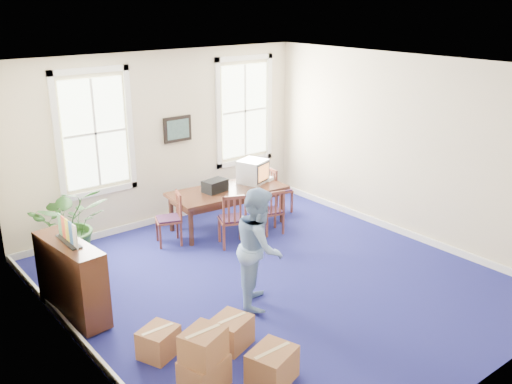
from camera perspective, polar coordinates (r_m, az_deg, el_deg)
floor at (r=8.76m, az=1.96°, el=-8.90°), size 6.50×6.50×0.00m
ceiling at (r=7.80m, az=2.23°, el=12.38°), size 6.50×6.50×0.00m
wall_back at (r=10.72m, az=-9.33°, el=5.27°), size 6.50×0.00×6.50m
wall_front at (r=6.22m, az=22.08°, el=-6.17°), size 6.50×0.00×6.50m
wall_left at (r=6.70m, az=-17.86°, el=-3.86°), size 0.00×6.50×6.50m
wall_right at (r=10.27m, az=14.94°, el=4.28°), size 0.00×6.50×6.50m
baseboard_back at (r=11.15m, az=-8.84°, el=-2.46°), size 6.00×0.04×0.12m
baseboard_left at (r=7.42m, az=-16.41°, el=-14.85°), size 0.04×6.50×0.12m
baseboard_right at (r=10.73m, az=14.15°, el=-3.72°), size 0.04×6.50×0.12m
window_left at (r=10.08m, az=-15.82°, el=5.69°), size 1.40×0.12×2.20m
window_right at (r=11.66m, az=-1.16°, el=8.13°), size 1.40×0.12×2.20m
wall_picture at (r=10.79m, az=-7.85°, el=6.25°), size 0.58×0.06×0.48m
conference_table at (r=10.62m, az=-2.83°, el=-1.61°), size 2.22×1.15×0.73m
crt_tv at (r=10.83m, az=-0.32°, el=2.09°), size 0.63×0.66×0.44m
game_console at (r=11.02m, az=1.04°, el=1.37°), size 0.25×0.28×0.06m
equipment_bag at (r=10.36m, az=-4.12°, el=0.63°), size 0.47×0.35×0.22m
chair_near_left at (r=9.78m, az=-2.41°, el=-2.69°), size 0.57×0.57×0.97m
chair_near_right at (r=10.31m, az=1.53°, el=-1.90°), size 0.46×0.46×0.84m
chair_end_left at (r=9.95m, az=-8.77°, el=-2.67°), size 0.53×0.53×0.93m
chair_end_right at (r=11.32m, az=2.36°, el=0.26°), size 0.47×0.47×0.93m
man at (r=7.84m, az=0.34°, el=-5.50°), size 1.02×1.04×1.69m
credenza at (r=8.03m, az=-17.94°, el=-8.42°), size 0.51×1.36×1.05m
brochure_rack at (r=7.76m, az=-18.32°, el=-3.81°), size 0.22×0.79×0.34m
potted_plant at (r=9.54m, az=-18.11°, el=-3.07°), size 1.46×1.36×1.33m
cardboard_boxes at (r=6.61m, az=-4.31°, el=-15.30°), size 1.68×1.68×0.75m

